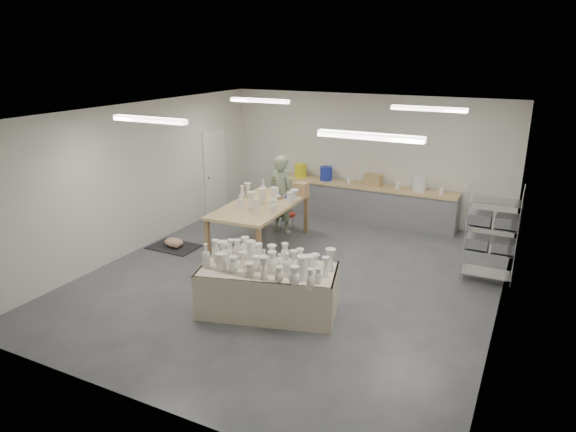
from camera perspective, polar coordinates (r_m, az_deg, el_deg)
The scene contains 9 objects.
room at distance 8.99m, azimuth 0.29°, elevation 5.61°, with size 8.00×8.02×3.00m.
back_counter at distance 12.58m, azimuth 7.95°, elevation 1.69°, with size 4.60×0.60×1.24m.
wire_shelf at distance 9.71m, azimuth 21.72°, elevation -1.75°, with size 0.88×0.48×1.80m.
drying_table at distance 8.14m, azimuth -2.26°, elevation -7.88°, with size 2.33×1.57×1.12m.
work_table at distance 10.70m, azimuth -2.58°, elevation 1.39°, with size 1.37×2.56×1.29m.
rug at distance 11.13m, azimuth -12.54°, elevation -3.36°, with size 1.00×0.70×0.02m, color black.
cat at distance 11.07m, azimuth -12.54°, elevation -2.89°, with size 0.46×0.34×0.19m.
potter at distance 11.52m, azimuth -0.68°, elevation 2.42°, with size 0.65×0.43×1.78m, color gray.
red_stool at distance 11.91m, azimuth -0.08°, elevation 0.10°, with size 0.44×0.44×0.36m.
Camera 1 is at (3.78, -7.79, 4.00)m, focal length 32.00 mm.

